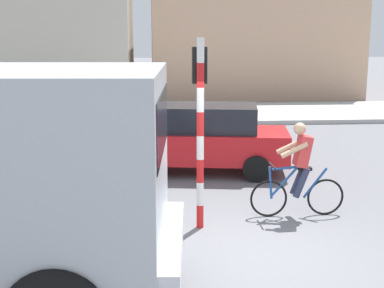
% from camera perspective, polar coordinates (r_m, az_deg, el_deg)
% --- Properties ---
extents(ground_plane, '(120.00, 120.00, 0.00)m').
position_cam_1_polar(ground_plane, '(8.56, 6.54, -11.24)').
color(ground_plane, slate).
extents(sidewalk_far, '(80.00, 5.00, 0.16)m').
position_cam_1_polar(sidewalk_far, '(21.93, -0.23, 3.18)').
color(sidewalk_far, '#ADADA8').
rests_on(sidewalk_far, ground).
extents(cyclist, '(1.73, 0.50, 1.72)m').
position_cam_1_polar(cyclist, '(10.11, 10.95, -2.62)').
color(cyclist, black).
rests_on(cyclist, ground).
extents(traffic_light_pole, '(0.24, 0.43, 3.20)m').
position_cam_1_polar(traffic_light_pole, '(9.18, 0.82, 3.82)').
color(traffic_light_pole, red).
rests_on(traffic_light_pole, ground).
extents(car_red_near, '(4.21, 2.31, 1.60)m').
position_cam_1_polar(car_red_near, '(13.08, 1.28, 0.63)').
color(car_red_near, red).
rests_on(car_red_near, ground).
extents(building_corner_left, '(12.14, 7.95, 5.92)m').
position_cam_1_polar(building_corner_left, '(28.93, -18.36, 10.39)').
color(building_corner_left, '#B2AD9E').
rests_on(building_corner_left, ground).
extents(building_mid_block, '(10.35, 8.07, 5.58)m').
position_cam_1_polar(building_mid_block, '(30.01, 5.75, 10.62)').
color(building_mid_block, tan).
rests_on(building_mid_block, ground).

